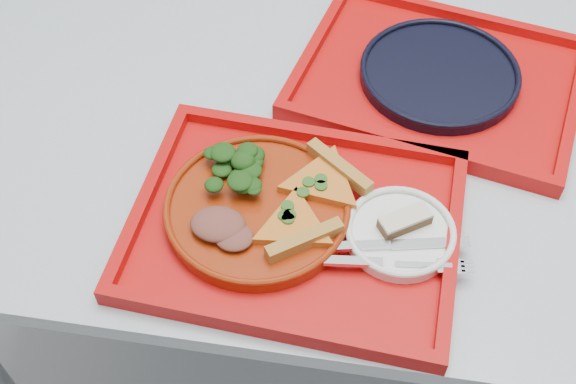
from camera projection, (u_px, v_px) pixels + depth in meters
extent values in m
plane|color=#95989D|center=(375.00, 350.00, 1.72)|extent=(10.00, 10.00, 0.00)
cube|color=#9CA4AF|center=(419.00, 141.00, 1.14)|extent=(1.60, 0.80, 0.03)
cylinder|color=gray|center=(95.00, 115.00, 1.70)|extent=(0.05, 0.05, 0.72)
cube|color=#B40A09|center=(295.00, 227.00, 1.01)|extent=(0.47, 0.38, 0.01)
cube|color=#B40A09|center=(438.00, 81.00, 1.20)|extent=(0.52, 0.44, 0.01)
cylinder|color=maroon|center=(257.00, 210.00, 1.01)|extent=(0.26, 0.26, 0.02)
cylinder|color=white|center=(400.00, 234.00, 0.99)|extent=(0.15, 0.15, 0.01)
cylinder|color=black|center=(439.00, 75.00, 1.18)|extent=(0.26, 0.26, 0.02)
ellipsoid|color=black|center=(232.00, 168.00, 1.02)|extent=(0.09, 0.08, 0.04)
ellipsoid|color=brown|center=(218.00, 224.00, 0.97)|extent=(0.08, 0.06, 0.02)
cube|color=#452817|center=(405.00, 222.00, 0.98)|extent=(0.08, 0.06, 0.02)
cube|color=beige|center=(406.00, 217.00, 0.97)|extent=(0.08, 0.06, 0.00)
cube|color=silver|center=(401.00, 244.00, 0.96)|extent=(0.18, 0.05, 0.01)
cube|color=silver|center=(394.00, 263.00, 0.95)|extent=(0.19, 0.04, 0.01)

